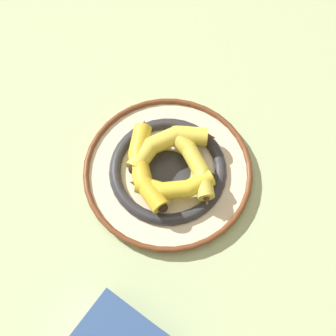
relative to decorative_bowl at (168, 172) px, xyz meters
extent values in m
plane|color=#B2C693|center=(-0.02, 0.00, -0.01)|extent=(2.80, 2.80, 0.00)
cylinder|color=beige|center=(0.00, 0.00, -0.01)|extent=(0.34, 0.34, 0.01)
torus|color=#2D2D33|center=(0.00, 0.00, 0.00)|extent=(0.24, 0.24, 0.02)
cylinder|color=#2D2D33|center=(0.00, 0.00, 0.00)|extent=(0.09, 0.09, 0.00)
torus|color=brown|center=(0.00, 0.00, 0.00)|extent=(0.35, 0.35, 0.01)
cylinder|color=gold|center=(0.07, -0.05, 0.03)|extent=(0.04, 0.06, 0.03)
cylinder|color=gold|center=(0.06, 0.01, 0.03)|extent=(0.05, 0.06, 0.03)
cylinder|color=gold|center=(0.03, 0.05, 0.03)|extent=(0.06, 0.07, 0.03)
sphere|color=gold|center=(0.07, -0.02, 0.03)|extent=(0.03, 0.03, 0.03)
sphere|color=gold|center=(0.05, 0.03, 0.03)|extent=(0.03, 0.03, 0.03)
cone|color=#472D19|center=(0.07, -0.08, 0.03)|extent=(0.03, 0.03, 0.03)
sphere|color=black|center=(0.01, 0.08, 0.03)|extent=(0.02, 0.02, 0.02)
cylinder|color=yellow|center=(0.06, 0.06, 0.04)|extent=(0.07, 0.05, 0.04)
cylinder|color=yellow|center=(0.00, 0.06, 0.04)|extent=(0.07, 0.06, 0.04)
cylinder|color=yellow|center=(-0.05, 0.02, 0.04)|extent=(0.07, 0.07, 0.04)
sphere|color=yellow|center=(0.03, 0.07, 0.04)|extent=(0.04, 0.04, 0.04)
sphere|color=yellow|center=(-0.03, 0.04, 0.04)|extent=(0.04, 0.04, 0.04)
cone|color=#472D19|center=(0.09, 0.06, 0.04)|extent=(0.04, 0.03, 0.03)
sphere|color=black|center=(-0.07, 0.00, 0.04)|extent=(0.02, 0.02, 0.02)
cylinder|color=gold|center=(-0.05, 0.06, 0.04)|extent=(0.05, 0.07, 0.04)
cylinder|color=gold|center=(-0.06, 0.00, 0.04)|extent=(0.05, 0.07, 0.04)
cylinder|color=gold|center=(-0.04, -0.06, 0.04)|extent=(0.06, 0.07, 0.04)
sphere|color=gold|center=(-0.06, 0.03, 0.04)|extent=(0.04, 0.04, 0.04)
sphere|color=gold|center=(-0.05, -0.03, 0.04)|extent=(0.04, 0.04, 0.04)
cone|color=#472D19|center=(-0.04, 0.09, 0.04)|extent=(0.04, 0.04, 0.03)
sphere|color=black|center=(-0.02, -0.09, 0.04)|extent=(0.02, 0.02, 0.02)
cylinder|color=yellow|center=(-0.04, -0.05, 0.03)|extent=(0.06, 0.05, 0.03)
cylinder|color=yellow|center=(0.01, -0.06, 0.03)|extent=(0.05, 0.04, 0.03)
cylinder|color=yellow|center=(0.06, -0.04, 0.03)|extent=(0.06, 0.05, 0.03)
sphere|color=yellow|center=(-0.02, -0.06, 0.03)|extent=(0.03, 0.03, 0.03)
sphere|color=yellow|center=(0.04, -0.05, 0.03)|extent=(0.03, 0.03, 0.03)
cone|color=#472D19|center=(-0.06, -0.04, 0.03)|extent=(0.04, 0.04, 0.03)
sphere|color=black|center=(0.08, -0.03, 0.03)|extent=(0.02, 0.02, 0.02)
camera|label=1|loc=(-0.03, -0.41, 0.87)|focal=50.00mm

